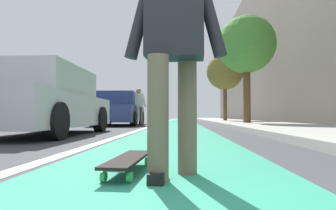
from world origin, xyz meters
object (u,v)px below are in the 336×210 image
object	(u,v)px
parked_car_mid	(119,110)
street_tree_mid	(246,45)
pedestrian_distant	(139,104)
street_tree_far	(225,72)
skateboard	(128,160)
traffic_light	(162,86)
parked_car_near	(46,103)
skater_person	(174,42)

from	to	relation	value
parked_car_mid	street_tree_mid	world-z (taller)	street_tree_mid
pedestrian_distant	street_tree_far	bearing A→B (deg)	-35.57
skateboard	parked_car_mid	world-z (taller)	parked_car_mid
traffic_light	skateboard	bearing A→B (deg)	-176.56
parked_car_near	traffic_light	distance (m)	17.81
street_tree_far	parked_car_mid	bearing A→B (deg)	135.71
skateboard	traffic_light	xyz separation A→B (m)	(21.57, 1.30, 2.89)
street_tree_far	pedestrian_distant	bearing A→B (deg)	144.43
street_tree_far	pedestrian_distant	world-z (taller)	street_tree_far
skater_person	parked_car_mid	xyz separation A→B (m)	(10.77, 2.84, -0.23)
skateboard	parked_car_near	xyz separation A→B (m)	(3.96, 2.63, 0.63)
skater_person	pedestrian_distant	bearing A→B (deg)	10.37
traffic_light	pedestrian_distant	xyz separation A→B (m)	(-11.68, 0.20, -2.06)
skater_person	parked_car_near	world-z (taller)	skater_person
pedestrian_distant	traffic_light	bearing A→B (deg)	-0.96
street_tree_mid	parked_car_near	bearing A→B (deg)	137.15
skater_person	traffic_light	world-z (taller)	traffic_light
traffic_light	street_tree_far	world-z (taller)	street_tree_far
parked_car_mid	street_tree_mid	xyz separation A→B (m)	(-0.35, -5.73, 2.85)
skateboard	parked_car_mid	xyz separation A→B (m)	(10.63, 2.50, 0.62)
skater_person	street_tree_mid	distance (m)	11.13
skater_person	street_tree_far	distance (m)	17.07
skateboard	traffic_light	bearing A→B (deg)	3.44
parked_car_mid	street_tree_far	distance (m)	8.63
parked_car_mid	pedestrian_distant	world-z (taller)	pedestrian_distant
parked_car_near	traffic_light	size ratio (longest dim) A/B	0.99
street_tree_far	parked_car_near	bearing A→B (deg)	154.95
parked_car_mid	street_tree_far	xyz separation A→B (m)	(5.88, -5.73, 2.66)
skater_person	traffic_light	xyz separation A→B (m)	(21.72, 1.64, 2.05)
parked_car_near	pedestrian_distant	distance (m)	6.04
parked_car_near	street_tree_far	bearing A→B (deg)	-25.05
skateboard	pedestrian_distant	bearing A→B (deg)	8.58
parked_car_near	street_tree_mid	size ratio (longest dim) A/B	0.88
street_tree_mid	street_tree_far	bearing A→B (deg)	0.00
parked_car_near	street_tree_far	world-z (taller)	street_tree_far
skateboard	street_tree_far	bearing A→B (deg)	-11.09
street_tree_mid	pedestrian_distant	xyz separation A→B (m)	(-0.39, 4.73, -2.63)
skater_person	street_tree_mid	xyz separation A→B (m)	(10.43, -2.89, 2.62)
skateboard	parked_car_near	distance (m)	4.79
street_tree_mid	pedestrian_distant	size ratio (longest dim) A/B	3.01
skateboard	street_tree_far	distance (m)	17.13
traffic_light	street_tree_mid	distance (m)	12.18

